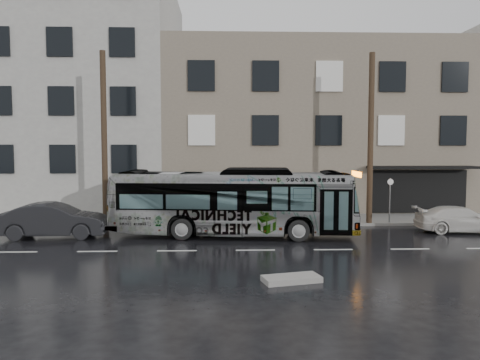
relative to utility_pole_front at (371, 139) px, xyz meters
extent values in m
plane|color=black|center=(-6.50, -3.30, -4.65)|extent=(120.00, 120.00, 0.00)
cube|color=gray|center=(-6.50, 1.60, -4.58)|extent=(90.00, 3.60, 0.15)
cube|color=#7B705E|center=(-1.50, 9.40, 0.85)|extent=(20.00, 12.00, 11.00)
cylinder|color=#3D2E1E|center=(0.00, 0.00, 0.00)|extent=(0.30, 0.30, 9.00)
cylinder|color=#3D2E1E|center=(-14.00, 0.00, 0.00)|extent=(0.30, 0.30, 9.00)
cylinder|color=slate|center=(1.10, 0.00, -3.30)|extent=(0.06, 0.06, 2.40)
imported|color=#B2B2B2|center=(-7.36, -2.63, -3.05)|extent=(11.71, 3.84, 3.20)
imported|color=silver|center=(3.92, -2.10, -4.01)|extent=(4.52, 2.13, 1.27)
imported|color=black|center=(-15.68, -2.81, -3.84)|extent=(5.00, 2.01, 1.62)
cube|color=gray|center=(-5.67, -10.28, -4.56)|extent=(1.94, 1.21, 0.18)
camera|label=1|loc=(-7.78, -24.60, -0.43)|focal=35.00mm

